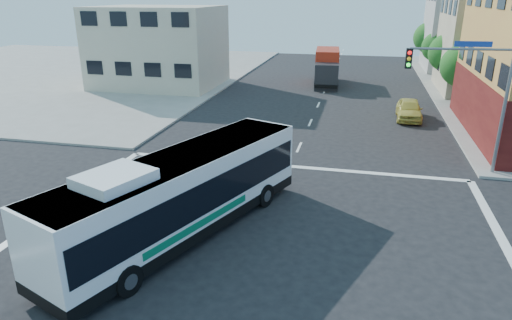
# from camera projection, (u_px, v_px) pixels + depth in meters

# --- Properties ---
(ground) EXTENTS (120.00, 120.00, 0.00)m
(ground) POSITION_uv_depth(u_px,v_px,m) (250.00, 255.00, 17.11)
(ground) COLOR black
(ground) RESTS_ON ground
(sidewalk_nw) EXTENTS (50.00, 50.00, 0.15)m
(sidewalk_nw) POSITION_uv_depth(u_px,v_px,m) (44.00, 71.00, 56.54)
(sidewalk_nw) COLOR gray
(sidewalk_nw) RESTS_ON ground
(building_east_near) EXTENTS (12.06, 10.06, 9.00)m
(building_east_near) POSITION_uv_depth(u_px,v_px,m) (511.00, 46.00, 42.99)
(building_east_near) COLOR #B9AC8D
(building_east_near) RESTS_ON ground
(building_east_far) EXTENTS (12.06, 10.06, 10.00)m
(building_east_far) POSITION_uv_depth(u_px,v_px,m) (479.00, 30.00, 55.61)
(building_east_far) COLOR #A5A4A0
(building_east_far) RESTS_ON ground
(building_west) EXTENTS (12.06, 10.06, 8.00)m
(building_west) POSITION_uv_depth(u_px,v_px,m) (159.00, 47.00, 46.76)
(building_west) COLOR beige
(building_west) RESTS_ON ground
(signal_mast_ne) EXTENTS (7.91, 1.13, 8.07)m
(signal_mast_ne) POSITION_uv_depth(u_px,v_px,m) (473.00, 82.00, 23.16)
(signal_mast_ne) COLOR slate
(signal_mast_ne) RESTS_ON ground
(street_tree_a) EXTENTS (3.60, 3.60, 5.53)m
(street_tree_a) POSITION_uv_depth(u_px,v_px,m) (464.00, 63.00, 38.85)
(street_tree_a) COLOR #352513
(street_tree_a) RESTS_ON ground
(street_tree_b) EXTENTS (3.80, 3.80, 5.79)m
(street_tree_b) POSITION_uv_depth(u_px,v_px,m) (449.00, 50.00, 46.11)
(street_tree_b) COLOR #352513
(street_tree_b) RESTS_ON ground
(street_tree_c) EXTENTS (3.40, 3.40, 5.29)m
(street_tree_c) POSITION_uv_depth(u_px,v_px,m) (438.00, 45.00, 53.52)
(street_tree_c) COLOR #352513
(street_tree_c) RESTS_ON ground
(street_tree_d) EXTENTS (4.00, 4.00, 6.03)m
(street_tree_d) POSITION_uv_depth(u_px,v_px,m) (430.00, 36.00, 60.69)
(street_tree_d) COLOR #352513
(street_tree_d) RESTS_ON ground
(transit_bus) EXTENTS (7.05, 12.58, 3.69)m
(transit_bus) POSITION_uv_depth(u_px,v_px,m) (183.00, 194.00, 17.95)
(transit_bus) COLOR black
(transit_bus) RESTS_ON ground
(box_truck) EXTENTS (2.92, 8.16, 3.60)m
(box_truck) POSITION_uv_depth(u_px,v_px,m) (327.00, 68.00, 48.25)
(box_truck) COLOR #232428
(box_truck) RESTS_ON ground
(parked_car) EXTENTS (1.97, 4.63, 1.56)m
(parked_car) POSITION_uv_depth(u_px,v_px,m) (409.00, 109.00, 35.17)
(parked_car) COLOR gold
(parked_car) RESTS_ON ground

